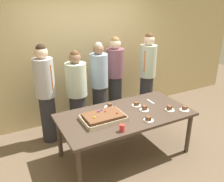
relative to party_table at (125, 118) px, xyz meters
The scene contains 17 objects.
ground_plane 0.66m from the party_table, ahead, with size 12.00×12.00×0.00m, color brown.
interior_back_panel 1.80m from the party_table, 90.00° to the left, with size 8.00×0.12×3.00m, color #CCB784.
party_table is the anchor object (origin of this frame).
sheet_cake 0.40m from the party_table, behind, with size 0.62×0.42×0.12m.
plated_slice_near_left 0.71m from the party_table, 18.66° to the right, with size 0.15×0.15×0.08m.
plated_slice_near_right 0.35m from the party_table, 27.46° to the left, with size 0.15×0.15×0.07m.
plated_slice_far_left 0.40m from the party_table, 62.79° to the right, with size 0.15×0.15×0.07m.
plated_slice_far_right 0.34m from the party_table, 111.93° to the left, with size 0.15×0.15×0.07m.
plated_slice_center_front 0.95m from the party_table, 20.68° to the right, with size 0.15×0.15×0.07m.
plated_slice_center_back 0.34m from the party_table, ahead, with size 0.15×0.15×0.08m.
drink_cup_nearest 0.52m from the party_table, 126.23° to the right, with size 0.07×0.07×0.10m, color red.
cake_server_utensil 0.63m from the party_table, 16.05° to the left, with size 0.03×0.20×0.01m, color silver.
person_serving_front 1.00m from the party_table, 117.18° to the left, with size 0.36×0.36×1.60m.
person_green_shirt_behind 1.32m from the party_table, 68.31° to the left, with size 0.34×0.34×1.70m.
person_striped_tie_right 1.39m from the party_table, 134.53° to the left, with size 0.33×0.33×1.73m.
person_far_right_suit 1.44m from the party_table, 41.16° to the left, with size 0.33×0.33×1.77m.
person_left_edge_reaching 1.02m from the party_table, 88.49° to the left, with size 0.33×0.33×1.67m.
Camera 1 is at (-1.69, -2.74, 2.42)m, focal length 37.80 mm.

